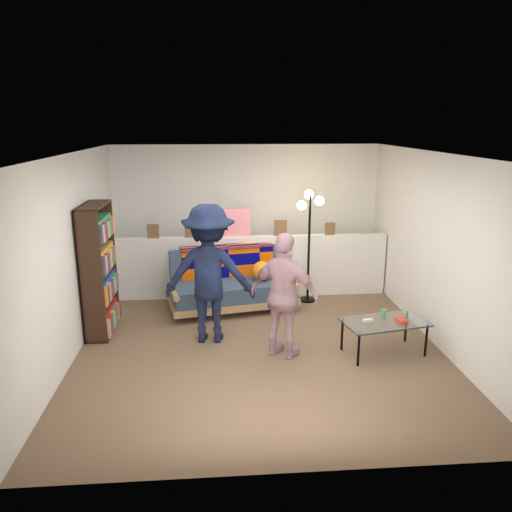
{
  "coord_description": "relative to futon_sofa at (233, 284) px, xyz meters",
  "views": [
    {
      "loc": [
        -0.5,
        -5.92,
        2.77
      ],
      "look_at": [
        0.0,
        0.4,
        1.05
      ],
      "focal_mm": 35.0,
      "sensor_mm": 36.0,
      "label": 1
    }
  ],
  "objects": [
    {
      "name": "room_shell",
      "position": [
        0.28,
        -0.81,
        1.3
      ],
      "size": [
        4.6,
        5.05,
        2.45
      ],
      "color": "silver",
      "rests_on": "ground"
    },
    {
      "name": "ground",
      "position": [
        0.28,
        -1.28,
        -0.38
      ],
      "size": [
        5.0,
        5.0,
        0.0
      ],
      "primitive_type": "plane",
      "color": "brown",
      "rests_on": "ground"
    },
    {
      "name": "ledge_decor",
      "position": [
        0.06,
        0.5,
        0.8
      ],
      "size": [
        2.97,
        0.02,
        0.45
      ],
      "color": "brown",
      "rests_on": "half_wall_ledge"
    },
    {
      "name": "person_right",
      "position": [
        0.56,
        -1.67,
        0.39
      ],
      "size": [
        0.95,
        0.81,
        1.53
      ],
      "primitive_type": "imported",
      "rotation": [
        0.0,
        0.0,
        2.55
      ],
      "color": "pink",
      "rests_on": "ground"
    },
    {
      "name": "coffee_table",
      "position": [
        1.79,
        -1.7,
        0.02
      ],
      "size": [
        1.09,
        0.74,
        0.52
      ],
      "color": "black",
      "rests_on": "ground"
    },
    {
      "name": "bookshelf",
      "position": [
        -1.8,
        -0.73,
        0.43
      ],
      "size": [
        0.29,
        0.87,
        1.74
      ],
      "color": "black",
      "rests_on": "ground"
    },
    {
      "name": "half_wall_ledge",
      "position": [
        0.28,
        0.52,
        0.12
      ],
      "size": [
        4.45,
        0.15,
        1.0
      ],
      "primitive_type": "cube",
      "color": "silver",
      "rests_on": "ground"
    },
    {
      "name": "person_left",
      "position": [
        -0.33,
        -1.12,
        0.52
      ],
      "size": [
        1.23,
        0.8,
        1.79
      ],
      "primitive_type": "imported",
      "rotation": [
        0.0,
        0.0,
        3.02
      ],
      "color": "black",
      "rests_on": "ground"
    },
    {
      "name": "floor_lamp",
      "position": [
        1.2,
        0.24,
        0.87
      ],
      "size": [
        0.4,
        0.33,
        1.75
      ],
      "color": "black",
      "rests_on": "ground"
    },
    {
      "name": "futon_sofa",
      "position": [
        0.0,
        0.0,
        0.0
      ],
      "size": [
        2.01,
        1.22,
        0.81
      ],
      "color": "#A77D51",
      "rests_on": "ground"
    }
  ]
}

